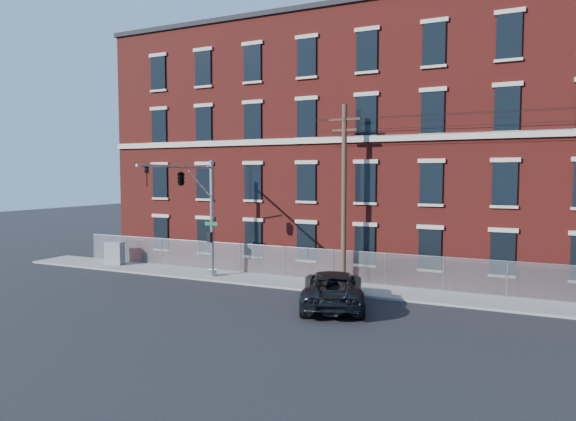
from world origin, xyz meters
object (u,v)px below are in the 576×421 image
at_px(traffic_signal_mast, 189,190).
at_px(pickup_truck, 333,288).
at_px(utility_cabinet, 115,253).
at_px(utility_pole_near, 344,191).

bearing_deg(traffic_signal_mast, pickup_truck, -5.99).
distance_m(pickup_truck, utility_cabinet, 17.63).
height_order(traffic_signal_mast, pickup_truck, traffic_signal_mast).
relative_size(traffic_signal_mast, pickup_truck, 1.14).
bearing_deg(utility_cabinet, utility_pole_near, -5.74).
height_order(utility_pole_near, pickup_truck, utility_pole_near).
xyz_separation_m(utility_pole_near, pickup_truck, (0.93, -4.36, -4.48)).
height_order(traffic_signal_mast, utility_pole_near, utility_pole_near).
bearing_deg(pickup_truck, utility_pole_near, -97.22).
bearing_deg(traffic_signal_mast, utility_pole_near, 23.14).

